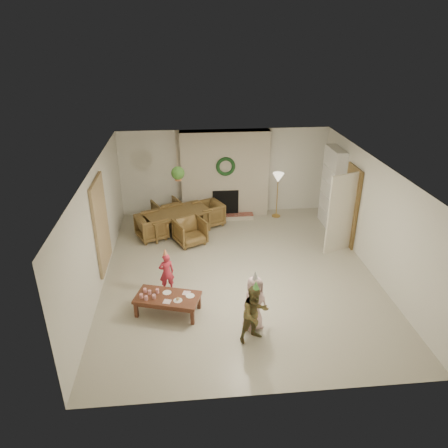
{
  "coord_description": "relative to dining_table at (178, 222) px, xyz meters",
  "views": [
    {
      "loc": [
        -1.1,
        -8.04,
        5.07
      ],
      "look_at": [
        -0.3,
        0.4,
        1.05
      ],
      "focal_mm": 33.39,
      "sensor_mm": 36.0,
      "label": 1
    }
  ],
  "objects": [
    {
      "name": "coffee_table_top",
      "position": [
        -0.18,
        -3.54,
        0.05
      ],
      "size": [
        1.35,
        0.94,
        0.06
      ],
      "primitive_type": "cube",
      "rotation": [
        0.0,
        0.0,
        -0.29
      ],
      "color": "brown",
      "rests_on": "floor"
    },
    {
      "name": "floor_lamp_shade",
      "position": [
        2.87,
        0.78,
        0.9
      ],
      "size": [
        0.32,
        0.32,
        0.27
      ],
      "primitive_type": "cone",
      "rotation": [
        3.14,
        0.0,
        0.0
      ],
      "color": "beige",
      "rests_on": "floor_lamp_post"
    },
    {
      "name": "plate_b",
      "position": [
        0.02,
        -3.7,
        0.08
      ],
      "size": [
        0.21,
        0.21,
        0.01
      ],
      "primitive_type": "cylinder",
      "rotation": [
        0.0,
        0.0,
        -0.29
      ],
      "color": "white",
      "rests_on": "coffee_table_top"
    },
    {
      "name": "floor_lamp_base",
      "position": [
        2.87,
        0.78,
        -0.29
      ],
      "size": [
        0.25,
        0.25,
        0.03
      ],
      "primitive_type": "cylinder",
      "color": "gold",
      "rests_on": "floor"
    },
    {
      "name": "door_frame",
      "position": [
        4.34,
        -1.02,
        0.72
      ],
      "size": [
        0.05,
        0.86,
        2.04
      ],
      "primitive_type": "cube",
      "color": "brown",
      "rests_on": "floor"
    },
    {
      "name": "hanging_plant_cord",
      "position": [
        0.08,
        -0.72,
        1.85
      ],
      "size": [
        0.01,
        0.01,
        0.7
      ],
      "primitive_type": "cylinder",
      "color": "tan",
      "rests_on": "ceiling"
    },
    {
      "name": "bookshelf_shelf_c",
      "position": [
        4.2,
        0.08,
        0.95
      ],
      "size": [
        0.3,
        0.92,
        0.03
      ],
      "primitive_type": "cube",
      "color": "white",
      "rests_on": "bookshelf_carcass"
    },
    {
      "name": "cup_b",
      "position": [
        -0.62,
        -3.36,
        0.12
      ],
      "size": [
        0.08,
        0.08,
        0.09
      ],
      "primitive_type": "cylinder",
      "rotation": [
        0.0,
        0.0,
        -0.29
      ],
      "color": "white",
      "rests_on": "coffee_table_top"
    },
    {
      "name": "wall_right",
      "position": [
        4.38,
        -2.22,
        0.95
      ],
      "size": [
        0.0,
        7.0,
        7.0
      ],
      "primitive_type": "plane",
      "rotation": [
        1.57,
        0.0,
        -1.57
      ],
      "color": "silver",
      "rests_on": "floor"
    },
    {
      "name": "bookshelf_carcass",
      "position": [
        4.22,
        0.08,
        0.8
      ],
      "size": [
        0.3,
        1.0,
        2.2
      ],
      "primitive_type": "cube",
      "color": "white",
      "rests_on": "floor"
    },
    {
      "name": "fireplace_hearth",
      "position": [
        1.38,
        0.73,
        -0.24
      ],
      "size": [
        1.6,
        0.3,
        0.12
      ],
      "primitive_type": "cube",
      "color": "maroon",
      "rests_on": "floor"
    },
    {
      "name": "fireplace_mass",
      "position": [
        1.38,
        1.08,
        0.95
      ],
      "size": [
        2.5,
        0.4,
        2.5
      ],
      "primitive_type": "cube",
      "color": "#5B2818",
      "rests_on": "floor"
    },
    {
      "name": "curtain_panel",
      "position": [
        -1.58,
        -2.02,
        0.95
      ],
      "size": [
        0.06,
        1.2,
        2.0
      ],
      "primitive_type": "cube",
      "color": "tan",
      "rests_on": "wall_left"
    },
    {
      "name": "books_row_upper",
      "position": [
        4.18,
        -0.02,
        1.08
      ],
      "size": [
        0.2,
        0.36,
        0.22
      ],
      "primitive_type": "cube",
      "color": "#A87F24",
      "rests_on": "bookshelf_shelf_c"
    },
    {
      "name": "bookshelf_shelf_d",
      "position": [
        4.2,
        0.08,
        1.35
      ],
      "size": [
        0.3,
        0.92,
        0.03
      ],
      "primitive_type": "cube",
      "color": "white",
      "rests_on": "bookshelf_carcass"
    },
    {
      "name": "fireplace_wreath",
      "position": [
        1.38,
        0.85,
        1.25
      ],
      "size": [
        0.54,
        0.1,
        0.54
      ],
      "primitive_type": "torus",
      "rotation": [
        1.57,
        0.0,
        0.0
      ],
      "color": "#143619",
      "rests_on": "fireplace_mass"
    },
    {
      "name": "dining_table",
      "position": [
        0.0,
        0.0,
        0.0
      ],
      "size": [
        1.95,
        1.58,
        0.6
      ],
      "primitive_type": "imported",
      "rotation": [
        0.0,
        0.0,
        0.43
      ],
      "color": "brown",
      "rests_on": "floor"
    },
    {
      "name": "cup_c",
      "position": [
        -0.58,
        -3.62,
        0.12
      ],
      "size": [
        0.08,
        0.08,
        0.09
      ],
      "primitive_type": "cylinder",
      "rotation": [
        0.0,
        0.0,
        -0.29
      ],
      "color": "white",
      "rests_on": "coffee_table_top"
    },
    {
      "name": "party_hat_red",
      "position": [
        -0.22,
        -2.78,
        0.62
      ],
      "size": [
        0.13,
        0.13,
        0.17
      ],
      "primitive_type": "cone",
      "rotation": [
        0.0,
        0.0,
        -0.09
      ],
      "color": "gold",
      "rests_on": "child_red"
    },
    {
      "name": "cup_f",
      "position": [
        -0.38,
        -3.41,
        0.12
      ],
      "size": [
        0.08,
        0.08,
        0.09
      ],
      "primitive_type": "cylinder",
      "rotation": [
        0.0,
        0.0,
        -0.29
      ],
      "color": "white",
      "rests_on": "coffee_table_top"
    },
    {
      "name": "wall_back",
      "position": [
        1.38,
        1.28,
        0.95
      ],
      "size": [
        7.0,
        0.0,
        7.0
      ],
      "primitive_type": "plane",
      "rotation": [
        1.57,
        0.0,
        0.0
      ],
      "color": "silver",
      "rests_on": "floor"
    },
    {
      "name": "wall_left",
      "position": [
        -1.62,
        -2.22,
        0.95
      ],
      "size": [
        0.0,
        7.0,
        7.0
      ],
      "primitive_type": "plane",
      "rotation": [
        1.57,
        0.0,
        1.57
      ],
      "color": "silver",
      "rests_on": "floor"
    },
    {
      "name": "fireplace_firebox",
      "position": [
        1.38,
        0.9,
        0.15
      ],
      "size": [
        0.75,
        0.12,
        0.75
      ],
      "primitive_type": "cube",
      "color": "black",
      "rests_on": "floor"
    },
    {
      "name": "bookshelf_shelf_a",
      "position": [
        4.2,
        0.08,
        0.15
      ],
      "size": [
        0.3,
        0.92,
        0.03
      ],
      "primitive_type": "cube",
      "color": "white",
      "rests_on": "bookshelf_carcass"
    },
    {
      "name": "hanging_plant_pot",
      "position": [
        0.08,
        -0.72,
        1.5
      ],
      "size": [
        0.16,
        0.16,
        0.12
      ],
      "primitive_type": "cylinder",
      "color": "#A35D34",
      "rests_on": "hanging_plant_cord"
    },
    {
      "name": "ceiling",
      "position": [
        1.38,
        -2.22,
        2.2
      ],
      "size": [
        7.0,
        7.0,
        0.0
      ],
      "primitive_type": "plane",
      "rotation": [
        3.14,
        0.0,
        0.0
      ],
      "color": "white",
      "rests_on": "wall_back"
    },
    {
      "name": "wall_front",
      "position": [
        1.38,
        -5.72,
        0.95
      ],
      "size": [
        7.0,
        0.0,
        7.0
      ],
      "primitive_type": "plane",
      "rotation": [
        -1.57,
        0.0,
        0.0
      ],
      "color": "silver",
      "rests_on": "floor"
    },
    {
      "name": "books_row_lower",
      "position": [
        4.18,
        -0.07,
        0.29
      ],
      "size": [
        0.2,
        0.4,
        0.24
      ],
      "primitive_type": "cube",
      "color": "#B12920",
      "rests_on": "bookshelf_shelf_a"
    },
    {
      "name": "napkin_right",
      "position": [
        0.19,
        -3.48,
        0.08
      ],
      "size": [
        0.18,
        0.18,
        0.01
      ],
      "primitive_type": "cube",
      "rotation": [
        0.0,
        0.0,
        -0.29
      ],
      "color": "#E2A6B7",
      "rests_on": "coffee_table_top"
    },
    {
      "name": "dining_chair_left",
      "position": [
        -0.68,
        -0.31,
        0.03
      ],
      "size": [
        0.96,
        0.95,
        0.66
      ],
      "primitive_type": "imported",
      "rotation": [
        0.0,
        0.0,
        2.0
      ],
      "color": "brown",
      "rests_on": "floor"
    },
    {
      "name": "party_hat_plaid",
      "position": [
        1.37,
        -4.47,
        0.84
      ],
      "size": [
        0.14,
        0.14,
        0.18
      ],
      "primitive_type": "cone",
      "rotation": [
        0.0,
        0.0,
        0.04
      ],
      "color": "#5FC654",
      "rests_on": "child_plaid"
    },
    {
      "name": "books_row_mid",
      "position": [
        4.18,
        0.13,
        0.69
      ],
      "size": [
        0.2,
        0.44,
        0.24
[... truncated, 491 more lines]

